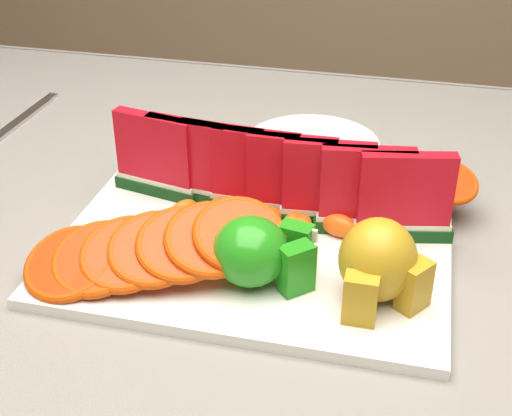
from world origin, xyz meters
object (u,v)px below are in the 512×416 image
object	(u,v)px
fork	(21,120)
platter	(255,245)
pear_cluster	(379,264)
side_plate	(312,145)
apple_cluster	(258,252)

from	to	relation	value
fork	platter	bearing A→B (deg)	-30.57
pear_cluster	side_plate	distance (m)	0.34
pear_cluster	fork	world-z (taller)	pear_cluster
apple_cluster	side_plate	xyz separation A→B (m)	(-0.00, 0.32, -0.04)
platter	side_plate	xyz separation A→B (m)	(0.02, 0.25, -0.00)
platter	pear_cluster	distance (m)	0.15
apple_cluster	pear_cluster	bearing A→B (deg)	-0.02
apple_cluster	side_plate	size ratio (longest dim) A/B	0.52
platter	pear_cluster	bearing A→B (deg)	-26.88
platter	pear_cluster	world-z (taller)	pear_cluster
platter	fork	size ratio (longest dim) A/B	2.05
platter	pear_cluster	size ratio (longest dim) A/B	4.10
apple_cluster	pear_cluster	world-z (taller)	pear_cluster
side_plate	fork	world-z (taller)	side_plate
platter	pear_cluster	xyz separation A→B (m)	(0.13, -0.07, 0.04)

